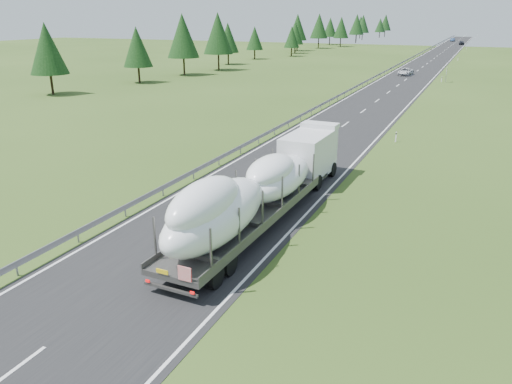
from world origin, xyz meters
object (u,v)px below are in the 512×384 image
at_px(boat_truck, 261,185).
at_px(distant_van, 406,72).
at_px(distant_car_dark, 462,43).
at_px(highway_sign, 447,72).
at_px(distant_car_blue, 453,40).

xyz_separation_m(boat_truck, distant_van, (-3.78, 82.25, -1.64)).
relative_size(boat_truck, distant_car_dark, 4.50).
xyz_separation_m(highway_sign, boat_truck, (-4.60, -73.57, 0.54)).
xyz_separation_m(highway_sign, distant_car_blue, (-9.19, 160.55, -1.07)).
height_order(distant_car_dark, distant_car_blue, distant_car_dark).
distance_m(boat_truck, distant_van, 82.35).
distance_m(highway_sign, distant_van, 12.11).
bearing_deg(highway_sign, distant_car_dark, 91.69).
bearing_deg(distant_car_blue, distant_car_dark, -74.30).
xyz_separation_m(boat_truck, distant_car_blue, (-4.59, 234.12, -1.61)).
height_order(boat_truck, distant_car_dark, boat_truck).
distance_m(highway_sign, distant_car_blue, 160.82).
height_order(highway_sign, distant_van, highway_sign).
height_order(boat_truck, distant_car_blue, boat_truck).
bearing_deg(highway_sign, distant_car_blue, 93.28).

